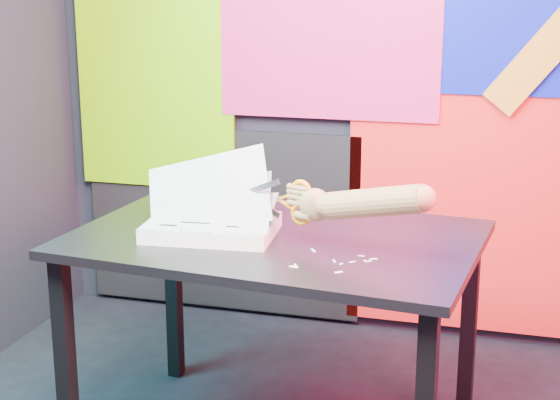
% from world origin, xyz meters
% --- Properties ---
extents(room, '(3.01, 3.01, 2.71)m').
position_xyz_m(room, '(0.00, 0.00, 1.35)').
color(room, black).
rests_on(room, ground).
extents(backdrop, '(2.88, 0.05, 2.08)m').
position_xyz_m(backdrop, '(0.06, 1.46, 0.96)').
color(backdrop, red).
rests_on(backdrop, ground).
extents(work_table, '(1.33, 0.95, 0.75)m').
position_xyz_m(work_table, '(-0.17, 0.38, 0.67)').
color(work_table, black).
rests_on(work_table, ground).
extents(printout_stack, '(0.46, 0.33, 0.30)m').
position_xyz_m(printout_stack, '(-0.37, 0.32, 0.78)').
color(printout_stack, white).
rests_on(printout_stack, work_table).
extents(scissors, '(0.24, 0.09, 0.14)m').
position_xyz_m(scissors, '(-0.09, 0.31, 0.88)').
color(scissors, white).
rests_on(scissors, printout_stack).
extents(hand_forearm, '(0.45, 0.19, 0.16)m').
position_xyz_m(hand_forearm, '(0.13, 0.24, 0.91)').
color(hand_forearm, '#B17443').
rests_on(hand_forearm, work_table).
extents(paper_clippings, '(0.23, 0.19, 0.00)m').
position_xyz_m(paper_clippings, '(0.08, 0.17, 0.75)').
color(paper_clippings, white).
rests_on(paper_clippings, work_table).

